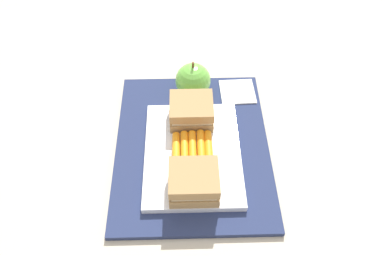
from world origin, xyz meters
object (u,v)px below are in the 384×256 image
at_px(sandwich_half_right, 191,111).
at_px(sandwich_half_left, 194,182).
at_px(food_tray, 193,153).
at_px(apple, 193,81).
at_px(carrot_sticks_bundle, 193,149).
at_px(paper_napkin, 237,92).

bearing_deg(sandwich_half_right, sandwich_half_left, 180.00).
bearing_deg(food_tray, sandwich_half_left, 180.00).
relative_size(sandwich_half_left, apple, 0.98).
xyz_separation_m(sandwich_half_left, sandwich_half_right, (0.16, 0.00, 0.00)).
height_order(sandwich_half_right, carrot_sticks_bundle, sandwich_half_right).
bearing_deg(apple, food_tray, 178.16).
distance_m(food_tray, apple, 0.16).
distance_m(sandwich_half_right, carrot_sticks_bundle, 0.08).
bearing_deg(carrot_sticks_bundle, apple, -1.81).
xyz_separation_m(sandwich_half_right, carrot_sticks_bundle, (-0.08, -0.00, -0.02)).
bearing_deg(apple, sandwich_half_left, 178.77).
relative_size(apple, paper_napkin, 1.17).
distance_m(carrot_sticks_bundle, apple, 0.16).
xyz_separation_m(food_tray, sandwich_half_right, (0.08, 0.00, 0.03)).
xyz_separation_m(sandwich_half_right, paper_napkin, (0.08, -0.10, -0.03)).
bearing_deg(sandwich_half_left, food_tray, 0.00).
distance_m(carrot_sticks_bundle, paper_napkin, 0.19).
height_order(apple, paper_napkin, apple).
distance_m(apple, paper_napkin, 0.10).
height_order(carrot_sticks_bundle, paper_napkin, carrot_sticks_bundle).
height_order(food_tray, sandwich_half_right, sandwich_half_right).
xyz_separation_m(carrot_sticks_bundle, paper_napkin, (0.16, -0.10, -0.02)).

